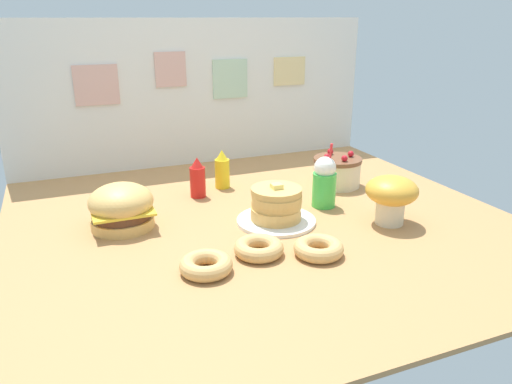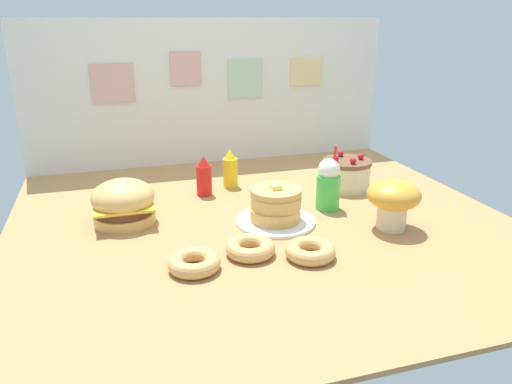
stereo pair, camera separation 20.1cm
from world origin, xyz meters
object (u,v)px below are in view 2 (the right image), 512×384
Objects in this scene: burger at (123,203)px; cream_soda_cup at (328,184)px; layer_cake at (346,174)px; ketchup_bottle at (204,177)px; pancake_stack at (276,208)px; mushroom_stool at (393,199)px; donut_chocolate at (250,248)px; mustard_bottle at (230,169)px; donut_pink_glaze at (194,262)px; donut_vanilla at (310,250)px.

cream_soda_cup is (0.98, -0.11, 0.03)m from burger.
layer_cake is 1.25× the size of ketchup_bottle.
mushroom_stool is at bearing -23.50° from pancake_stack.
cream_soda_cup is 0.65m from donut_chocolate.
mustard_bottle reaches higher than donut_chocolate.
ketchup_bottle is 0.84m from donut_pink_glaze.
burger is at bearing 162.42° from pancake_stack.
burger is 1.23m from mushroom_stool.
mushroom_stool reaches higher than donut_vanilla.
mushroom_stool is at bearing -95.79° from layer_cake.
pancake_stack is 1.83× the size of donut_chocolate.
pancake_stack is at bearing -146.68° from layer_cake.
mustard_bottle is 0.86m from donut_chocolate.
ketchup_bottle is (-0.24, 0.48, 0.03)m from pancake_stack.
mustard_bottle reaches higher than burger.
donut_vanilla is at bearing -22.98° from donut_chocolate.
mushroom_stool is (0.72, -0.69, 0.04)m from ketchup_bottle.
pancake_stack is 0.38m from donut_vanilla.
ketchup_bottle is 0.67× the size of cream_soda_cup.
mustard_bottle is 0.67× the size of cream_soda_cup.
burger is 0.99m from cream_soda_cup.
ketchup_bottle is at bearing 171.21° from layer_cake.
cream_soda_cup reaches higher than mushroom_stool.
burger is at bearing 139.69° from donut_vanilla.
layer_cake is at bearing 84.21° from mushroom_stool.
cream_soda_cup is 0.56m from donut_vanilla.
layer_cake is 1.20m from donut_pink_glaze.
donut_pink_glaze is (-0.44, -0.34, -0.04)m from pancake_stack.
mushroom_stool is at bearing -20.11° from burger.
donut_pink_glaze is 0.94m from mushroom_stool.
donut_pink_glaze is at bearing -166.42° from donut_chocolate.
mushroom_stool is (0.48, -0.21, 0.07)m from pancake_stack.
cream_soda_cup is at bearing 58.27° from donut_vanilla.
pancake_stack is at bearing -82.74° from mustard_bottle.
layer_cake is 0.98m from donut_chocolate.
pancake_stack is at bearing -162.10° from cream_soda_cup.
donut_pink_glaze and donut_vanilla have the same top height.
layer_cake reaches higher than pancake_stack.
pancake_stack is at bearing 37.22° from donut_pink_glaze.
donut_chocolate is (0.04, -0.75, -0.07)m from ketchup_bottle.
donut_vanilla is at bearing -4.50° from donut_pink_glaze.
burger is 0.50m from ketchup_bottle.
layer_cake is at bearing 47.95° from cream_soda_cup.
cream_soda_cup is at bearing 36.38° from donut_chocolate.
donut_pink_glaze is 0.46m from donut_vanilla.
burger reaches higher than donut_vanilla.
burger is 0.70m from pancake_stack.
donut_pink_glaze is at bearing -67.36° from burger.
donut_chocolate is (-0.20, -0.28, -0.04)m from pancake_stack.
cream_soda_cup reaches higher than donut_pink_glaze.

